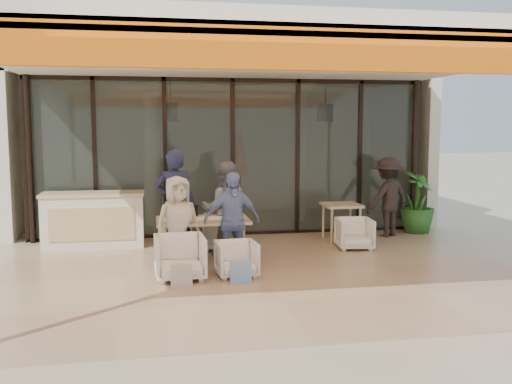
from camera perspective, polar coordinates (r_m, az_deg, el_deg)
ground at (r=8.88m, az=0.40°, el=-8.08°), size 70.00×70.00×0.00m
terrace_floor at (r=8.88m, az=0.40°, el=-8.05°), size 8.00×6.00×0.01m
terrace_structure at (r=8.38m, az=0.77°, el=13.45°), size 8.00×6.00×3.40m
glass_storefront at (r=11.57m, az=-2.35°, el=3.40°), size 8.08×0.10×3.20m
interior_block at (r=13.84m, az=-3.66°, el=6.54°), size 9.05×3.62×3.52m
host_counter at (r=10.93m, az=-15.93°, el=-2.69°), size 1.85×0.65×1.04m
dining_table at (r=9.37m, az=-5.39°, el=-3.02°), size 1.50×0.90×0.93m
chair_far_left at (r=10.35m, az=-8.11°, el=-4.30°), size 0.59×0.56×0.60m
chair_far_right at (r=10.41m, az=-3.47°, el=-4.17°), size 0.70×0.68×0.61m
chair_near_left at (r=8.47m, az=-7.62°, el=-6.29°), size 0.75×0.70×0.74m
chair_near_right at (r=8.57m, az=-1.95°, el=-6.55°), size 0.63×0.59×0.60m
diner_navy at (r=9.75m, az=-8.06°, el=-1.19°), size 0.78×0.62×1.88m
diner_grey at (r=9.83m, az=-3.15°, el=-1.72°), size 0.82×0.65×1.65m
diner_cream at (r=8.89m, az=-7.81°, el=-3.19°), size 0.84×0.68×1.49m
diner_periwinkle at (r=8.96m, az=-2.43°, el=-2.88°), size 0.95×0.51×1.55m
tote_bag_cream at (r=8.13m, az=-7.46°, el=-8.28°), size 0.30×0.10×0.34m
tote_bag_blue at (r=8.21m, az=-1.54°, el=-8.07°), size 0.30×0.10×0.34m
side_table at (r=11.22m, az=8.54°, el=-1.71°), size 0.70×0.70×0.74m
side_chair at (r=10.57m, az=9.82°, el=-3.99°), size 0.68×0.65×0.64m
standing_woman at (r=11.81m, az=13.04°, el=-0.54°), size 1.20×0.97×1.62m
potted_palm at (r=12.40m, az=15.83°, el=-1.00°), size 1.04×1.04×1.32m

